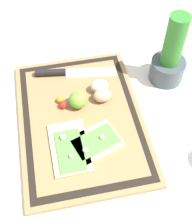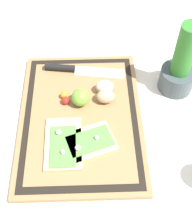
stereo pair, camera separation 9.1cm
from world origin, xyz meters
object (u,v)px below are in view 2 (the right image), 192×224
object	(u,v)px
knife	(71,69)
egg_pink	(105,87)
pizza_slice_far	(87,143)
egg_brown	(106,96)
pizza_slice_near	(63,144)
cherry_tomato_yellow	(64,95)
cherry_tomato_red	(66,101)
lime	(81,97)
herb_pot	(180,68)

from	to	relation	value
knife	egg_pink	world-z (taller)	egg_pink
knife	pizza_slice_far	bearing A→B (deg)	9.45
egg_pink	egg_brown	bearing A→B (deg)	1.18
egg_brown	pizza_slice_near	bearing A→B (deg)	-39.49
cherry_tomato_yellow	egg_pink	bearing A→B (deg)	99.07
pizza_slice_near	cherry_tomato_red	size ratio (longest dim) A/B	7.34
egg_pink	cherry_tomato_red	distance (m)	0.13
lime	pizza_slice_far	bearing A→B (deg)	5.29
cherry_tomato_red	cherry_tomato_yellow	world-z (taller)	cherry_tomato_red
knife	lime	distance (m)	0.14
pizza_slice_near	pizza_slice_far	world-z (taller)	same
pizza_slice_far	egg_pink	bearing A→B (deg)	162.80
pizza_slice_near	cherry_tomato_red	world-z (taller)	same
knife	egg_pink	xyz separation A→B (m)	(0.09, 0.11, 0.01)
pizza_slice_far	egg_pink	xyz separation A→B (m)	(-0.19, 0.06, 0.02)
knife	cherry_tomato_yellow	distance (m)	0.12
lime	cherry_tomato_red	xyz separation A→B (m)	(-0.00, -0.05, -0.02)
knife	egg_brown	xyz separation A→B (m)	(0.13, 0.11, 0.01)
lime	cherry_tomato_red	world-z (taller)	lime
knife	lime	world-z (taller)	lime
knife	cherry_tomato_red	bearing A→B (deg)	-6.42
lime	herb_pot	bearing A→B (deg)	103.65
cherry_tomato_red	lime	bearing A→B (deg)	87.95
pizza_slice_far	herb_pot	world-z (taller)	herb_pot
cherry_tomato_red	herb_pot	world-z (taller)	herb_pot
pizza_slice_far	cherry_tomato_yellow	world-z (taller)	pizza_slice_far
pizza_slice_near	lime	bearing A→B (deg)	160.19
lime	cherry_tomato_yellow	world-z (taller)	lime
herb_pot	egg_pink	bearing A→B (deg)	-82.91
pizza_slice_far	herb_pot	xyz separation A→B (m)	(-0.22, 0.29, 0.06)
egg_brown	cherry_tomato_yellow	distance (m)	0.13
lime	cherry_tomato_red	distance (m)	0.05
cherry_tomato_red	knife	bearing A→B (deg)	173.58
knife	egg_pink	size ratio (longest dim) A/B	4.71
lime	herb_pot	world-z (taller)	herb_pot
cherry_tomato_red	cherry_tomato_yellow	xyz separation A→B (m)	(-0.02, -0.01, -0.00)
pizza_slice_near	lime	xyz separation A→B (m)	(-0.15, 0.05, 0.02)
lime	herb_pot	distance (m)	0.31
egg_brown	knife	bearing A→B (deg)	-141.12
cherry_tomato_red	cherry_tomato_yellow	bearing A→B (deg)	-164.83
pizza_slice_far	knife	xyz separation A→B (m)	(-0.28, -0.05, 0.00)
egg_brown	cherry_tomato_red	world-z (taller)	egg_brown
pizza_slice_far	cherry_tomato_yellow	distance (m)	0.18
pizza_slice_far	lime	world-z (taller)	lime
egg_brown	lime	distance (m)	0.07
pizza_slice_far	knife	bearing A→B (deg)	-170.55
pizza_slice_near	knife	bearing A→B (deg)	176.21
knife	herb_pot	size ratio (longest dim) A/B	1.08
knife	lime	bearing A→B (deg)	13.69
pizza_slice_near	egg_brown	size ratio (longest dim) A/B	3.03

